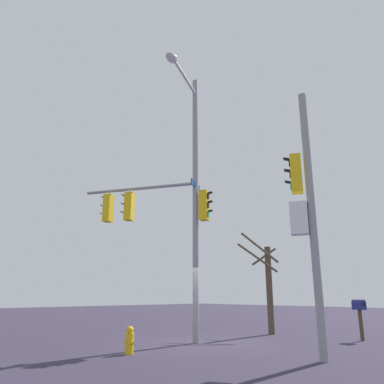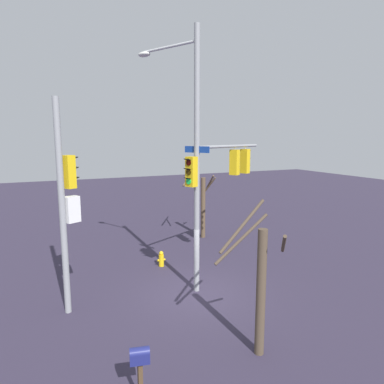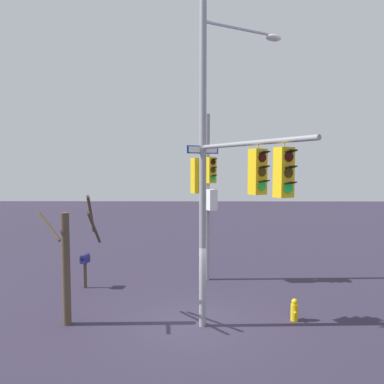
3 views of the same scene
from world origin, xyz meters
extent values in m
plane|color=#312A3E|center=(0.00, 0.00, 0.00)|extent=(80.00, 80.00, 0.00)
cylinder|color=gray|center=(-0.13, -0.27, 4.96)|extent=(0.21, 0.21, 9.92)
cylinder|color=silver|center=(0.49, -1.44, 9.33)|extent=(1.33, 2.39, 0.10)
ellipsoid|color=silver|center=(1.11, -2.61, 9.25)|extent=(0.60, 0.70, 0.20)
cylinder|color=gray|center=(-2.18, -1.35, 5.60)|extent=(4.16, 2.28, 0.12)
cube|color=yellow|center=(-2.53, -1.54, 4.90)|extent=(0.44, 0.46, 1.10)
cylinder|color=#2F0403|center=(-2.67, -1.63, 5.24)|extent=(0.14, 0.20, 0.22)
cube|color=black|center=(-2.74, -1.67, 5.36)|extent=(0.25, 0.26, 0.06)
cylinder|color=#352504|center=(-2.67, -1.63, 4.90)|extent=(0.14, 0.20, 0.22)
cube|color=black|center=(-2.74, -1.67, 5.02)|extent=(0.25, 0.26, 0.06)
cylinder|color=#19D147|center=(-2.67, -1.63, 4.56)|extent=(0.14, 0.20, 0.22)
cube|color=black|center=(-2.74, -1.67, 4.68)|extent=(0.25, 0.26, 0.06)
cylinder|color=gray|center=(-2.53, -1.54, 5.53)|extent=(0.04, 0.04, 0.15)
cube|color=yellow|center=(-3.35, -1.97, 4.90)|extent=(0.43, 0.46, 1.10)
cylinder|color=#2F0403|center=(-3.50, -2.05, 5.24)|extent=(0.13, 0.21, 0.22)
cube|color=black|center=(-3.57, -2.08, 5.36)|extent=(0.24, 0.26, 0.06)
cylinder|color=#352504|center=(-3.50, -2.05, 4.90)|extent=(0.13, 0.21, 0.22)
cube|color=black|center=(-3.57, -2.08, 5.02)|extent=(0.24, 0.26, 0.06)
cylinder|color=#19D147|center=(-3.50, -2.05, 4.56)|extent=(0.13, 0.21, 0.22)
cube|color=black|center=(-3.57, -2.08, 4.68)|extent=(0.24, 0.26, 0.06)
cylinder|color=gray|center=(-3.35, -1.97, 5.53)|extent=(0.04, 0.04, 0.15)
cube|color=yellow|center=(0.16, -0.11, 4.73)|extent=(0.43, 0.46, 1.10)
cylinder|color=#2F0403|center=(0.31, -0.04, 5.07)|extent=(0.13, 0.21, 0.22)
cube|color=black|center=(0.38, -0.01, 5.19)|extent=(0.24, 0.26, 0.06)
cylinder|color=#352504|center=(0.31, -0.04, 4.73)|extent=(0.13, 0.21, 0.22)
cube|color=black|center=(0.38, -0.01, 4.85)|extent=(0.24, 0.26, 0.06)
cylinder|color=#19D147|center=(0.31, -0.04, 4.39)|extent=(0.13, 0.21, 0.22)
cube|color=black|center=(0.38, -0.01, 4.51)|extent=(0.24, 0.26, 0.06)
cube|color=navy|center=(-0.13, -0.27, 5.53)|extent=(0.57, 0.97, 0.24)
cube|color=white|center=(-0.14, -0.28, 5.53)|extent=(0.50, 0.88, 0.18)
cylinder|color=gray|center=(4.63, -0.56, 3.62)|extent=(0.21, 0.21, 7.24)
cube|color=white|center=(4.33, -0.72, 3.58)|extent=(0.58, 0.54, 0.88)
cube|color=yellow|center=(4.34, -0.71, 4.84)|extent=(0.44, 0.46, 1.10)
cylinder|color=#2F0403|center=(4.20, -0.80, 5.18)|extent=(0.14, 0.21, 0.22)
cube|color=black|center=(4.13, -0.83, 5.30)|extent=(0.24, 0.26, 0.06)
cylinder|color=#352504|center=(4.20, -0.80, 4.84)|extent=(0.14, 0.21, 0.22)
cube|color=black|center=(4.13, -0.83, 4.96)|extent=(0.24, 0.26, 0.06)
cylinder|color=#19D147|center=(4.20, -0.80, 4.50)|extent=(0.14, 0.21, 0.22)
cube|color=black|center=(4.13, -0.83, 4.62)|extent=(0.24, 0.26, 0.06)
cylinder|color=yellow|center=(0.30, -3.27, 0.28)|extent=(0.24, 0.24, 0.55)
sphere|color=yellow|center=(0.30, -3.27, 0.63)|extent=(0.20, 0.20, 0.20)
cylinder|color=yellow|center=(0.16, -3.27, 0.30)|extent=(0.10, 0.09, 0.09)
cylinder|color=yellow|center=(0.44, -3.27, 0.30)|extent=(0.10, 0.09, 0.09)
cube|color=#4C3823|center=(3.47, 4.49, 0.53)|extent=(0.10, 0.10, 1.05)
cube|color=navy|center=(3.47, 4.49, 1.17)|extent=(0.48, 0.33, 0.24)
cylinder|color=navy|center=(3.47, 4.49, 1.29)|extent=(0.48, 0.33, 0.24)
cylinder|color=#4D3F30|center=(-0.05, 4.03, 1.79)|extent=(0.26, 0.26, 3.58)
cylinder|color=#4D3F30|center=(0.09, 3.25, 3.49)|extent=(1.64, 0.37, 1.38)
cylinder|color=#4D3F30|center=(0.02, 3.13, 3.08)|extent=(1.86, 0.24, 1.31)
cylinder|color=#4D3F30|center=(-0.48, 4.36, 3.22)|extent=(0.76, 0.96, 0.80)
camera|label=1|loc=(9.57, -9.82, 1.59)|focal=35.50mm
camera|label=2|loc=(5.21, 11.17, 5.95)|focal=31.77mm
camera|label=3|loc=(-11.52, -0.03, 5.07)|focal=34.84mm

